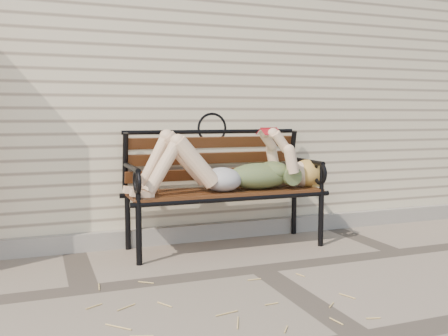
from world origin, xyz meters
name	(u,v)px	position (x,y,z in m)	size (l,w,h in m)	color
ground	(260,269)	(0.00, 0.00, 0.00)	(80.00, 80.00, 0.00)	gray
house_wall	(161,86)	(0.00, 3.00, 1.50)	(8.00, 4.00, 3.00)	beige
foundation_strip	(216,231)	(0.00, 0.97, 0.07)	(8.00, 0.10, 0.15)	#9A948B
garden_bench	(221,171)	(-0.02, 0.77, 0.65)	(1.80, 0.72, 1.16)	black
reading_woman	(228,168)	(-0.01, 0.63, 0.69)	(1.69, 0.38, 0.53)	#0A374A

